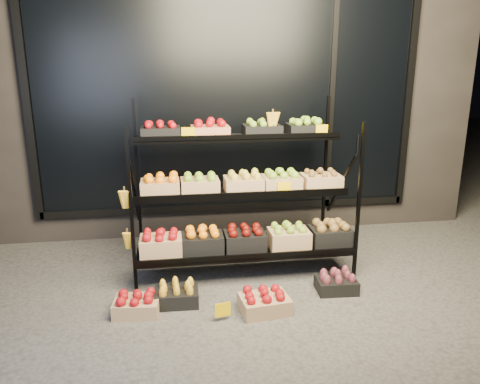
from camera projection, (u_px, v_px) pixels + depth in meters
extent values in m
plane|color=#514F4C|center=(252.00, 294.00, 4.19)|extent=(24.00, 24.00, 0.00)
cube|color=#2D2826|center=(219.00, 82.00, 6.19)|extent=(6.00, 2.00, 3.50)
cube|color=black|center=(229.00, 104.00, 5.27)|extent=(4.20, 0.04, 2.40)
cube|color=black|center=(229.00, 207.00, 5.58)|extent=(4.30, 0.06, 0.08)
cube|color=black|center=(27.00, 107.00, 4.94)|extent=(0.08, 0.06, 2.50)
cube|color=black|center=(408.00, 102.00, 5.57)|extent=(0.08, 0.06, 2.50)
cube|color=black|center=(331.00, 103.00, 5.43)|extent=(0.06, 0.06, 2.50)
cylinder|color=black|center=(358.00, 145.00, 5.59)|extent=(0.02, 0.02, 0.25)
cube|color=black|center=(132.00, 214.00, 4.01)|extent=(0.03, 0.03, 1.50)
cube|color=black|center=(359.00, 204.00, 4.31)|extent=(0.03, 0.03, 1.50)
cube|color=black|center=(138.00, 178.00, 4.91)|extent=(0.03, 0.03, 1.66)
cube|color=black|center=(325.00, 171.00, 5.21)|extent=(0.03, 0.03, 1.66)
cube|color=black|center=(246.00, 252.00, 4.45)|extent=(2.05, 0.42, 0.03)
cube|color=black|center=(249.00, 257.00, 4.25)|extent=(2.05, 0.02, 0.05)
cube|color=black|center=(241.00, 193.00, 4.60)|extent=(2.05, 0.40, 0.03)
cube|color=black|center=(244.00, 195.00, 4.41)|extent=(2.05, 0.02, 0.05)
cube|color=black|center=(237.00, 138.00, 4.75)|extent=(2.05, 0.40, 0.03)
cube|color=black|center=(239.00, 137.00, 4.56)|extent=(2.05, 0.02, 0.05)
cube|color=black|center=(161.00, 132.00, 4.62)|extent=(0.38, 0.28, 0.11)
ellipsoid|color=#A70B19|center=(160.00, 124.00, 4.60)|extent=(0.32, 0.24, 0.07)
cube|color=tan|center=(210.00, 131.00, 4.69)|extent=(0.38, 0.28, 0.11)
ellipsoid|color=#A70B19|center=(210.00, 123.00, 4.67)|extent=(0.32, 0.24, 0.07)
cube|color=black|center=(262.00, 130.00, 4.77)|extent=(0.38, 0.28, 0.11)
ellipsoid|color=#83B32C|center=(262.00, 122.00, 4.75)|extent=(0.32, 0.24, 0.07)
cube|color=black|center=(306.00, 129.00, 4.84)|extent=(0.38, 0.28, 0.11)
ellipsoid|color=#83B32C|center=(306.00, 121.00, 4.81)|extent=(0.32, 0.24, 0.07)
cube|color=tan|center=(161.00, 188.00, 4.46)|extent=(0.38, 0.28, 0.14)
ellipsoid|color=orange|center=(161.00, 177.00, 4.44)|extent=(0.32, 0.24, 0.07)
cube|color=tan|center=(199.00, 186.00, 4.52)|extent=(0.38, 0.28, 0.14)
ellipsoid|color=#83B32C|center=(199.00, 176.00, 4.49)|extent=(0.32, 0.24, 0.07)
cube|color=tan|center=(244.00, 184.00, 4.58)|extent=(0.38, 0.28, 0.14)
ellipsoid|color=gold|center=(244.00, 174.00, 4.55)|extent=(0.32, 0.24, 0.07)
cube|color=tan|center=(281.00, 183.00, 4.64)|extent=(0.38, 0.28, 0.14)
ellipsoid|color=#83B32C|center=(281.00, 173.00, 4.61)|extent=(0.32, 0.24, 0.07)
cube|color=tan|center=(321.00, 181.00, 4.69)|extent=(0.38, 0.28, 0.14)
ellipsoid|color=brown|center=(321.00, 172.00, 4.67)|extent=(0.32, 0.24, 0.07)
cube|color=tan|center=(161.00, 246.00, 4.31)|extent=(0.38, 0.28, 0.18)
ellipsoid|color=#A70B19|center=(161.00, 234.00, 4.27)|extent=(0.32, 0.24, 0.07)
cube|color=black|center=(203.00, 244.00, 4.36)|extent=(0.38, 0.28, 0.18)
ellipsoid|color=orange|center=(202.00, 232.00, 4.33)|extent=(0.32, 0.24, 0.07)
cube|color=black|center=(245.00, 242.00, 4.42)|extent=(0.38, 0.28, 0.18)
ellipsoid|color=#5B0B06|center=(245.00, 230.00, 4.39)|extent=(0.32, 0.24, 0.07)
cube|color=tan|center=(289.00, 239.00, 4.48)|extent=(0.38, 0.28, 0.18)
ellipsoid|color=#83B32C|center=(289.00, 227.00, 4.45)|extent=(0.32, 0.24, 0.07)
cube|color=black|center=(330.00, 237.00, 4.54)|extent=(0.38, 0.28, 0.18)
ellipsoid|color=brown|center=(331.00, 225.00, 4.51)|extent=(0.32, 0.24, 0.07)
ellipsoid|color=gold|center=(124.00, 189.00, 3.96)|extent=(0.14, 0.08, 0.22)
ellipsoid|color=gold|center=(127.00, 231.00, 4.06)|extent=(0.14, 0.08, 0.22)
ellipsoid|color=gold|center=(273.00, 111.00, 4.63)|extent=(0.14, 0.08, 0.22)
cube|color=#EBBA00|center=(284.00, 188.00, 4.49)|extent=(0.13, 0.01, 0.12)
cube|color=#EBBA00|center=(322.00, 131.00, 4.71)|extent=(0.13, 0.01, 0.12)
cube|color=#EBBA00|center=(188.00, 134.00, 4.52)|extent=(0.13, 0.01, 0.12)
cube|color=#EBBA00|center=(223.00, 314.00, 3.75)|extent=(0.13, 0.01, 0.12)
cube|color=tan|center=(137.00, 306.00, 3.86)|extent=(0.39, 0.31, 0.13)
ellipsoid|color=#A70B19|center=(136.00, 296.00, 3.84)|extent=(0.33, 0.26, 0.07)
cube|color=black|center=(176.00, 297.00, 4.02)|extent=(0.38, 0.29, 0.13)
ellipsoid|color=gold|center=(176.00, 287.00, 3.99)|extent=(0.32, 0.24, 0.07)
cube|color=tan|center=(265.00, 304.00, 3.88)|extent=(0.43, 0.34, 0.14)
ellipsoid|color=#A70B19|center=(265.00, 294.00, 3.86)|extent=(0.36, 0.28, 0.07)
cube|color=black|center=(336.00, 285.00, 4.24)|extent=(0.37, 0.28, 0.12)
ellipsoid|color=brown|center=(337.00, 276.00, 4.21)|extent=(0.31, 0.24, 0.07)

